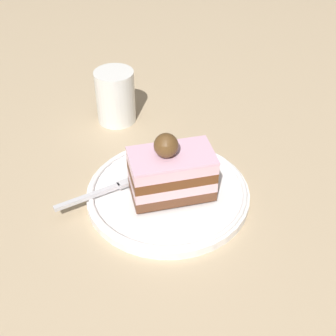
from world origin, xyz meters
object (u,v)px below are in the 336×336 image
at_px(fork, 108,189).
at_px(drink_glass_near, 116,99).
at_px(cake_slice, 171,172).
at_px(dessert_plate, 168,192).

bearing_deg(fork, drink_glass_near, 130.21).
xyz_separation_m(cake_slice, fork, (-0.06, -0.04, -0.03)).
distance_m(cake_slice, fork, 0.08).
distance_m(cake_slice, drink_glass_near, 0.20).
height_order(dessert_plate, cake_slice, cake_slice).
bearing_deg(drink_glass_near, cake_slice, -27.66).
bearing_deg(dessert_plate, drink_glass_near, 152.24).
xyz_separation_m(dessert_plate, drink_glass_near, (-0.17, 0.09, 0.03)).
height_order(fork, drink_glass_near, drink_glass_near).
bearing_deg(drink_glass_near, dessert_plate, -27.76).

